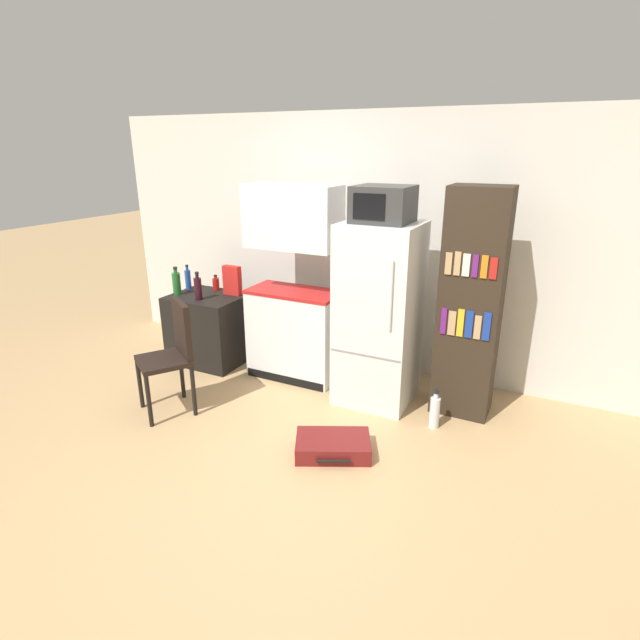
{
  "coord_description": "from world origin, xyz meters",
  "views": [
    {
      "loc": [
        1.68,
        -2.57,
        2.17
      ],
      "look_at": [
        -0.02,
        0.85,
        0.83
      ],
      "focal_mm": 28.0,
      "sensor_mm": 36.0,
      "label": 1
    }
  ],
  "objects": [
    {
      "name": "bottle_blue_soda",
      "position": [
        -1.86,
        1.41,
        0.83
      ],
      "size": [
        0.06,
        0.06,
        0.26
      ],
      "color": "#1E47A3",
      "rests_on": "side_table"
    },
    {
      "name": "kitchen_hutch",
      "position": [
        -0.55,
        1.38,
        0.84
      ],
      "size": [
        0.88,
        0.45,
        1.85
      ],
      "color": "white",
      "rests_on": "ground_plane"
    },
    {
      "name": "cereal_box",
      "position": [
        -1.32,
        1.45,
        0.87
      ],
      "size": [
        0.19,
        0.07,
        0.3
      ],
      "color": "red",
      "rests_on": "side_table"
    },
    {
      "name": "bookshelf",
      "position": [
        1.06,
        1.42,
        0.94
      ],
      "size": [
        0.47,
        0.37,
        1.89
      ],
      "color": "#2D2319",
      "rests_on": "ground_plane"
    },
    {
      "name": "bottle_ketchup_red",
      "position": [
        -1.58,
        1.51,
        0.79
      ],
      "size": [
        0.07,
        0.07,
        0.16
      ],
      "color": "#AD1914",
      "rests_on": "side_table"
    },
    {
      "name": "bottle_green_tall",
      "position": [
        -1.83,
        1.2,
        0.84
      ],
      "size": [
        0.08,
        0.08,
        0.29
      ],
      "color": "#1E6028",
      "rests_on": "side_table"
    },
    {
      "name": "refrigerator",
      "position": [
        0.33,
        1.29,
        0.79
      ],
      "size": [
        0.64,
        0.65,
        1.58
      ],
      "color": "silver",
      "rests_on": "ground_plane"
    },
    {
      "name": "microwave",
      "position": [
        0.33,
        1.29,
        1.73
      ],
      "size": [
        0.45,
        0.44,
        0.29
      ],
      "color": "#333333",
      "rests_on": "refrigerator"
    },
    {
      "name": "chair",
      "position": [
        -1.13,
        0.33,
        0.57
      ],
      "size": [
        0.55,
        0.55,
        0.96
      ],
      "rotation": [
        0.0,
        0.0,
        -0.59
      ],
      "color": "black",
      "rests_on": "ground_plane"
    },
    {
      "name": "water_bottle_front",
      "position": [
        0.93,
        1.02,
        0.14
      ],
      "size": [
        0.08,
        0.08,
        0.33
      ],
      "color": "silver",
      "rests_on": "ground_plane"
    },
    {
      "name": "bottle_wine_dark",
      "position": [
        -1.51,
        1.15,
        0.84
      ],
      "size": [
        0.07,
        0.07,
        0.28
      ],
      "color": "black",
      "rests_on": "side_table"
    },
    {
      "name": "side_table",
      "position": [
        -1.53,
        1.3,
        0.36
      ],
      "size": [
        0.74,
        0.6,
        0.72
      ],
      "color": "black",
      "rests_on": "ground_plane"
    },
    {
      "name": "ground_plane",
      "position": [
        0.0,
        0.0,
        0.0
      ],
      "size": [
        24.0,
        24.0,
        0.0
      ],
      "primitive_type": "plane",
      "color": "tan"
    },
    {
      "name": "wall_back",
      "position": [
        0.2,
        2.0,
        1.24
      ],
      "size": [
        6.4,
        0.1,
        2.48
      ],
      "color": "silver",
      "rests_on": "ground_plane"
    },
    {
      "name": "suitcase_large_flat",
      "position": [
        0.35,
        0.32,
        0.06
      ],
      "size": [
        0.64,
        0.55,
        0.13
      ],
      "rotation": [
        0.0,
        0.0,
        0.45
      ],
      "color": "maroon",
      "rests_on": "ground_plane"
    }
  ]
}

